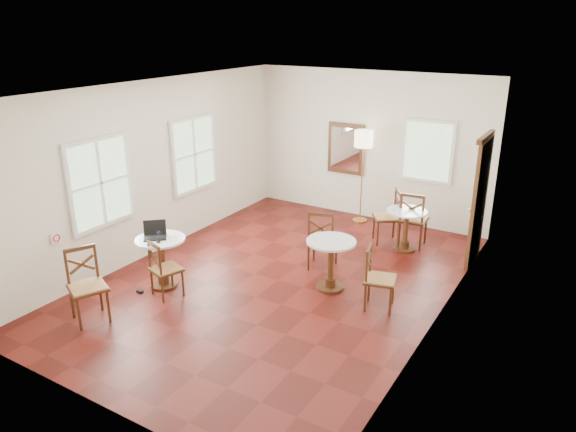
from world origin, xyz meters
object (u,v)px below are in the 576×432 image
object	(u,v)px
laptop	(155,233)
navy_mug	(158,232)
cafe_table_mid	(331,259)
cafe_table_near	(162,257)
floor_lamp	(363,145)
power_adapter	(140,291)
chair_mid_a	(322,239)
chair_mid_b	(378,278)
chair_near_a	(165,269)
chair_back_b	(388,217)
mouse	(158,242)
cafe_table_back	(406,226)
chair_near_b	(87,286)
water_glass	(159,235)
chair_back_a	(413,219)

from	to	relation	value
laptop	navy_mug	size ratio (longest dim) A/B	3.93
cafe_table_mid	cafe_table_near	bearing A→B (deg)	-150.96
floor_lamp	cafe_table_near	bearing A→B (deg)	-109.02
cafe_table_near	power_adapter	bearing A→B (deg)	-113.02
chair_mid_a	chair_mid_b	xyz separation A→B (m)	(1.30, -0.78, -0.05)
chair_mid_a	cafe_table_mid	bearing A→B (deg)	112.05
chair_mid_a	navy_mug	size ratio (longest dim) A/B	9.22
chair_near_a	chair_back_b	world-z (taller)	chair_back_b
chair_mid_a	mouse	distance (m)	2.65
chair_mid_a	cafe_table_back	bearing A→B (deg)	-138.29
chair_near_b	water_glass	size ratio (longest dim) A/B	9.44
mouse	navy_mug	distance (m)	0.31
chair_near_a	mouse	size ratio (longest dim) A/B	10.11
cafe_table_mid	cafe_table_back	world-z (taller)	cafe_table_mid
cafe_table_back	chair_back_b	bearing A→B (deg)	155.51
chair_near_a	chair_mid_b	xyz separation A→B (m)	(2.85, 1.30, 0.02)
chair_back_b	mouse	xyz separation A→B (m)	(-2.24, -3.61, 0.31)
water_glass	mouse	bearing A→B (deg)	-51.27
chair_near_b	chair_mid_b	size ratio (longest dim) A/B	1.10
navy_mug	chair_back_b	bearing A→B (deg)	54.10
chair_back_a	water_glass	world-z (taller)	chair_back_a
chair_mid_a	mouse	size ratio (longest dim) A/B	11.70
cafe_table_near	laptop	size ratio (longest dim) A/B	1.81
cafe_table_back	chair_near_a	distance (m)	4.29
navy_mug	chair_mid_a	bearing A→B (deg)	42.62
cafe_table_back	water_glass	distance (m)	4.31
cafe_table_mid	chair_back_a	world-z (taller)	chair_back_a
navy_mug	power_adapter	xyz separation A→B (m)	(-0.04, -0.45, -0.82)
chair_mid_a	floor_lamp	bearing A→B (deg)	-96.61
cafe_table_back	chair_back_a	distance (m)	0.27
cafe_table_mid	chair_mid_b	world-z (taller)	chair_mid_b
cafe_table_mid	chair_mid_a	xyz separation A→B (m)	(-0.46, 0.60, 0.02)
chair_near_a	floor_lamp	xyz separation A→B (m)	(1.19, 4.44, 1.15)
water_glass	chair_back_a	bearing A→B (deg)	51.80
chair_near_b	mouse	bearing A→B (deg)	12.50
chair_back_a	floor_lamp	bearing A→B (deg)	-31.78
chair_near_b	navy_mug	xyz separation A→B (m)	(0.05, 1.35, 0.33)
chair_near_b	chair_mid_a	size ratio (longest dim) A/B	1.00
laptop	cafe_table_mid	bearing A→B (deg)	-13.97
cafe_table_mid	chair_near_a	distance (m)	2.49
chair_near_b	laptop	size ratio (longest dim) A/B	2.34
mouse	water_glass	xyz separation A→B (m)	(-0.11, 0.13, 0.04)
cafe_table_mid	mouse	distance (m)	2.60
cafe_table_mid	laptop	world-z (taller)	laptop
mouse	water_glass	size ratio (longest dim) A/B	0.81
chair_near_a	chair_near_b	xyz separation A→B (m)	(-0.43, -1.04, 0.07)
cafe_table_back	power_adapter	xyz separation A→B (m)	(-2.89, -3.65, -0.44)
cafe_table_back	chair_mid_a	bearing A→B (deg)	-123.20
mouse	power_adapter	world-z (taller)	mouse
laptop	navy_mug	world-z (taller)	laptop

